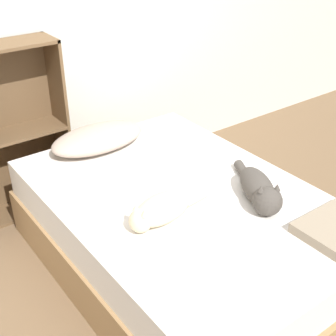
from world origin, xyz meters
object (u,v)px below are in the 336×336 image
cat_light (161,209)px  pillow (98,138)px  bed (183,233)px  bookshelf (0,132)px  cat_dark (260,190)px

cat_light → pillow: bearing=-105.1°
bed → pillow: size_ratio=3.07×
bed → pillow: (-0.10, 0.75, 0.33)m
bed → bookshelf: bearing=116.0°
pillow → bookshelf: bookshelf is taller
pillow → cat_dark: size_ratio=1.22×
cat_dark → pillow: bearing=-133.4°
bookshelf → pillow: bearing=-41.6°
pillow → bookshelf: bearing=138.4°
bed → pillow: bearing=97.3°
cat_dark → bookshelf: bearing=-123.0°
bookshelf → cat_light: bearing=-75.2°
cat_light → cat_dark: size_ratio=0.97×
bed → cat_dark: cat_dark is taller
pillow → cat_light: (-0.13, -0.86, -0.00)m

